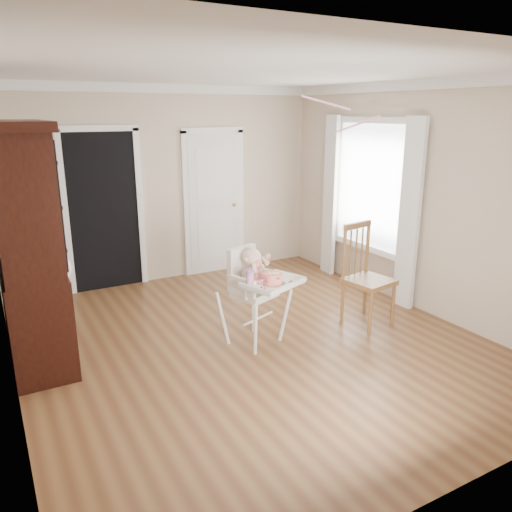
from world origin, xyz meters
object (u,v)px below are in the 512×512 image
cake (273,278)px  high_chair (255,285)px  china_cabinet (28,248)px  dining_chair (367,278)px  sippy_cup (250,277)px

cake → high_chair: bearing=103.0°
china_cabinet → dining_chair: bearing=-13.8°
dining_chair → high_chair: bearing=164.6°
high_chair → sippy_cup: size_ratio=5.58×
cake → china_cabinet: china_cabinet is taller
high_chair → cake: high_chair is taller
high_chair → dining_chair: bearing=-26.5°
china_cabinet → dining_chair: size_ratio=1.98×
cake → china_cabinet: size_ratio=0.11×
high_chair → sippy_cup: high_chair is taller
high_chair → china_cabinet: size_ratio=0.46×
dining_chair → cake: bearing=175.6°
high_chair → sippy_cup: 0.28m
high_chair → dining_chair: (1.37, -0.14, -0.11)m
sippy_cup → china_cabinet: (-1.86, 0.86, 0.34)m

